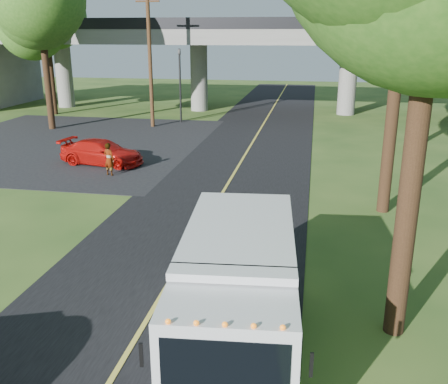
% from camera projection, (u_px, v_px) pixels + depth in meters
% --- Properties ---
extents(ground, '(120.00, 120.00, 0.00)m').
position_uv_depth(ground, '(141.00, 331.00, 11.04)').
color(ground, '#2B4A1A').
rests_on(ground, ground).
extents(road, '(7.00, 90.00, 0.02)m').
position_uv_depth(road, '(222.00, 193.00, 20.40)').
color(road, black).
rests_on(road, ground).
extents(parking_lot, '(16.00, 18.00, 0.01)m').
position_uv_depth(parking_lot, '(66.00, 143.00, 29.76)').
color(parking_lot, black).
rests_on(parking_lot, ground).
extents(lane_line, '(0.12, 90.00, 0.01)m').
position_uv_depth(lane_line, '(222.00, 193.00, 20.40)').
color(lane_line, gold).
rests_on(lane_line, road).
extents(overpass, '(54.00, 10.00, 7.30)m').
position_uv_depth(overpass, '(272.00, 55.00, 39.62)').
color(overpass, slate).
rests_on(overpass, ground).
extents(traffic_signal, '(0.18, 0.22, 5.20)m').
position_uv_depth(traffic_signal, '(180.00, 78.00, 35.43)').
color(traffic_signal, black).
rests_on(traffic_signal, ground).
extents(utility_pole, '(1.60, 0.26, 9.00)m').
position_uv_depth(utility_pole, '(150.00, 59.00, 33.38)').
color(utility_pole, '#472D19').
rests_on(utility_pole, ground).
extents(tree_left_lot, '(5.60, 5.50, 10.50)m').
position_uv_depth(tree_left_lot, '(41.00, 5.00, 31.40)').
color(tree_left_lot, '#382314').
rests_on(tree_left_lot, ground).
extents(tree_left_far, '(5.26, 5.16, 9.89)m').
position_uv_depth(tree_left_far, '(47.00, 16.00, 37.67)').
color(tree_left_far, '#382314').
rests_on(tree_left_far, ground).
extents(step_van, '(2.71, 6.18, 2.53)m').
position_uv_depth(step_van, '(238.00, 290.00, 9.99)').
color(step_van, silver).
rests_on(step_van, ground).
extents(red_sedan, '(4.41, 2.29, 1.22)m').
position_uv_depth(red_sedan, '(102.00, 152.00, 24.74)').
color(red_sedan, '#B7100B').
rests_on(red_sedan, ground).
extents(pedestrian, '(0.65, 0.53, 1.53)m').
position_uv_depth(pedestrian, '(109.00, 159.00, 22.75)').
color(pedestrian, gray).
rests_on(pedestrian, ground).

